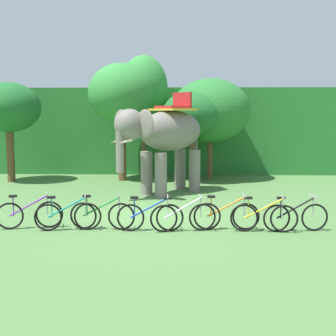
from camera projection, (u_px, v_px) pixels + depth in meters
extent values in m
plane|color=#4C753D|center=(151.00, 216.00, 13.41)|extent=(80.00, 80.00, 0.00)
cube|color=#28702D|center=(166.00, 129.00, 25.06)|extent=(36.00, 6.00, 4.22)
cylinder|color=brown|center=(11.00, 156.00, 19.96)|extent=(0.33, 0.33, 2.29)
ellipsoid|color=#1E6028|center=(9.00, 107.00, 19.70)|extent=(2.75, 2.75, 2.15)
cylinder|color=brown|center=(122.00, 151.00, 20.32)|extent=(0.35, 0.35, 2.66)
ellipsoid|color=#338438|center=(122.00, 93.00, 20.02)|extent=(2.93, 2.93, 2.64)
cylinder|color=brown|center=(144.00, 148.00, 21.20)|extent=(0.21, 0.21, 2.76)
ellipsoid|color=#338438|center=(144.00, 89.00, 20.88)|extent=(2.20, 2.20, 3.00)
cylinder|color=brown|center=(193.00, 159.00, 19.91)|extent=(0.27, 0.27, 2.04)
ellipsoid|color=#1E6028|center=(193.00, 114.00, 19.68)|extent=(2.69, 2.69, 2.03)
cylinder|color=brown|center=(210.00, 159.00, 20.75)|extent=(0.24, 0.24, 1.81)
ellipsoid|color=#28702D|center=(210.00, 111.00, 20.49)|extent=(3.57, 3.57, 2.88)
ellipsoid|color=slate|center=(171.00, 131.00, 17.04)|extent=(3.01, 3.06, 1.50)
cylinder|color=slate|center=(161.00, 175.00, 16.33)|extent=(0.44, 0.44, 1.60)
cylinder|color=slate|center=(146.00, 173.00, 16.87)|extent=(0.44, 0.44, 1.60)
cylinder|color=slate|center=(195.00, 171.00, 17.58)|extent=(0.44, 0.44, 1.60)
cylinder|color=slate|center=(180.00, 169.00, 18.12)|extent=(0.44, 0.44, 1.60)
ellipsoid|color=slate|center=(130.00, 125.00, 15.62)|extent=(1.48, 1.49, 1.10)
ellipsoid|color=slate|center=(145.00, 124.00, 15.28)|extent=(0.72, 0.70, 0.96)
ellipsoid|color=slate|center=(122.00, 123.00, 16.15)|extent=(0.72, 0.70, 0.96)
cylinder|color=slate|center=(120.00, 152.00, 15.41)|extent=(0.26, 0.26, 1.40)
cone|color=beige|center=(125.00, 142.00, 15.25)|extent=(0.48, 0.49, 0.21)
cone|color=beige|center=(117.00, 141.00, 15.56)|extent=(0.48, 0.49, 0.21)
cube|color=gold|center=(173.00, 110.00, 17.01)|extent=(1.86, 1.86, 0.08)
cube|color=#B22323|center=(173.00, 107.00, 17.00)|extent=(1.41, 1.42, 0.10)
cube|color=#B22323|center=(182.00, 100.00, 17.32)|extent=(0.72, 0.69, 0.56)
cylinder|color=slate|center=(196.00, 141.00, 18.08)|extent=(0.08, 0.08, 0.90)
torus|color=black|center=(10.00, 216.00, 11.82)|extent=(0.70, 0.20, 0.71)
torus|color=black|center=(49.00, 214.00, 12.00)|extent=(0.70, 0.20, 0.71)
cylinder|color=purple|center=(28.00, 206.00, 11.87)|extent=(0.96, 0.25, 0.54)
cylinder|color=purple|center=(13.00, 206.00, 11.80)|extent=(0.03, 0.03, 0.52)
cube|color=black|center=(13.00, 196.00, 11.77)|extent=(0.22, 0.14, 0.06)
cylinder|color=#9E9EA3|center=(47.00, 204.00, 11.96)|extent=(0.03, 0.03, 0.55)
cylinder|color=#9E9EA3|center=(47.00, 194.00, 11.93)|extent=(0.14, 0.51, 0.03)
torus|color=black|center=(48.00, 217.00, 11.66)|extent=(0.71, 0.15, 0.71)
torus|color=black|center=(88.00, 216.00, 11.77)|extent=(0.71, 0.15, 0.71)
cylinder|color=teal|center=(67.00, 207.00, 11.68)|extent=(0.97, 0.18, 0.54)
cylinder|color=teal|center=(52.00, 207.00, 11.64)|extent=(0.03, 0.03, 0.52)
cube|color=black|center=(51.00, 197.00, 11.61)|extent=(0.21, 0.13, 0.06)
cylinder|color=#9E9EA3|center=(85.00, 206.00, 11.73)|extent=(0.03, 0.03, 0.55)
cylinder|color=#9E9EA3|center=(85.00, 195.00, 11.70)|extent=(0.11, 0.52, 0.03)
torus|color=black|center=(83.00, 216.00, 11.85)|extent=(0.71, 0.09, 0.71)
torus|color=black|center=(121.00, 216.00, 11.76)|extent=(0.71, 0.09, 0.71)
cylinder|color=green|center=(101.00, 207.00, 11.78)|extent=(0.97, 0.10, 0.54)
cylinder|color=green|center=(87.00, 206.00, 11.81)|extent=(0.03, 0.03, 0.52)
cube|color=black|center=(87.00, 196.00, 11.78)|extent=(0.21, 0.11, 0.06)
cylinder|color=#9E9EA3|center=(119.00, 206.00, 11.73)|extent=(0.03, 0.03, 0.55)
cylinder|color=#9E9EA3|center=(119.00, 195.00, 11.70)|extent=(0.06, 0.52, 0.03)
torus|color=black|center=(131.00, 218.00, 11.64)|extent=(0.71, 0.07, 0.71)
torus|color=black|center=(170.00, 218.00, 11.64)|extent=(0.71, 0.07, 0.71)
cylinder|color=blue|center=(149.00, 208.00, 11.61)|extent=(0.97, 0.07, 0.54)
cylinder|color=blue|center=(134.00, 208.00, 11.61)|extent=(0.03, 0.03, 0.52)
cube|color=black|center=(134.00, 198.00, 11.58)|extent=(0.20, 0.11, 0.06)
cylinder|color=#9E9EA3|center=(168.00, 207.00, 11.60)|extent=(0.03, 0.03, 0.55)
cylinder|color=#9E9EA3|center=(168.00, 196.00, 11.57)|extent=(0.05, 0.52, 0.03)
torus|color=black|center=(164.00, 219.00, 11.54)|extent=(0.71, 0.18, 0.71)
torus|color=black|center=(202.00, 217.00, 11.69)|extent=(0.71, 0.18, 0.71)
cylinder|color=silver|center=(182.00, 208.00, 11.58)|extent=(0.96, 0.22, 0.54)
cylinder|color=silver|center=(168.00, 208.00, 11.52)|extent=(0.03, 0.03, 0.52)
cube|color=black|center=(168.00, 198.00, 11.49)|extent=(0.22, 0.14, 0.06)
cylinder|color=#9E9EA3|center=(201.00, 206.00, 11.65)|extent=(0.03, 0.03, 0.55)
cylinder|color=#9E9EA3|center=(201.00, 196.00, 11.62)|extent=(0.13, 0.52, 0.03)
torus|color=black|center=(207.00, 216.00, 11.78)|extent=(0.71, 0.07, 0.71)
torus|color=black|center=(246.00, 216.00, 11.77)|extent=(0.71, 0.07, 0.71)
cylinder|color=orange|center=(226.00, 207.00, 11.74)|extent=(0.97, 0.07, 0.54)
cylinder|color=orange|center=(211.00, 206.00, 11.74)|extent=(0.03, 0.03, 0.52)
cube|color=black|center=(211.00, 197.00, 11.71)|extent=(0.20, 0.10, 0.06)
cylinder|color=#9E9EA3|center=(244.00, 206.00, 11.74)|extent=(0.03, 0.03, 0.55)
cylinder|color=#9E9EA3|center=(244.00, 195.00, 11.70)|extent=(0.05, 0.52, 0.03)
torus|color=black|center=(244.00, 218.00, 11.60)|extent=(0.71, 0.09, 0.71)
torus|color=black|center=(284.00, 219.00, 11.51)|extent=(0.71, 0.09, 0.71)
cylinder|color=yellow|center=(263.00, 209.00, 11.53)|extent=(0.97, 0.10, 0.54)
cylinder|color=yellow|center=(248.00, 208.00, 11.56)|extent=(0.03, 0.03, 0.52)
cube|color=black|center=(248.00, 198.00, 11.53)|extent=(0.21, 0.11, 0.06)
cylinder|color=#9E9EA3|center=(282.00, 208.00, 11.48)|extent=(0.03, 0.03, 0.55)
cylinder|color=#9E9EA3|center=(283.00, 197.00, 11.45)|extent=(0.06, 0.52, 0.03)
torus|color=black|center=(277.00, 218.00, 11.57)|extent=(0.71, 0.14, 0.71)
torus|color=black|center=(315.00, 217.00, 11.67)|extent=(0.71, 0.14, 0.71)
cylinder|color=black|center=(295.00, 208.00, 11.58)|extent=(0.97, 0.17, 0.54)
cylinder|color=black|center=(281.00, 208.00, 11.55)|extent=(0.03, 0.03, 0.52)
cube|color=black|center=(281.00, 198.00, 11.52)|extent=(0.21, 0.13, 0.06)
cylinder|color=#9E9EA3|center=(313.00, 207.00, 11.63)|extent=(0.03, 0.03, 0.55)
cylinder|color=#9E9EA3|center=(314.00, 196.00, 11.59)|extent=(0.10, 0.52, 0.03)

